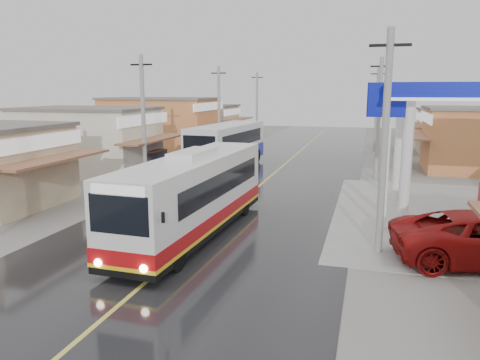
{
  "coord_description": "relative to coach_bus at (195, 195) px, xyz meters",
  "views": [
    {
      "loc": [
        6.48,
        -17.29,
        5.9
      ],
      "look_at": [
        1.02,
        2.35,
        1.96
      ],
      "focal_mm": 35.0,
      "sensor_mm": 36.0,
      "label": 1
    }
  ],
  "objects": [
    {
      "name": "centre_line",
      "position": [
        0.3,
        14.83,
        -1.67
      ],
      "size": [
        0.15,
        90.0,
        0.01
      ],
      "primitive_type": "cube",
      "color": "#D8CC4C",
      "rests_on": "road"
    },
    {
      "name": "cyclist",
      "position": [
        -4.72,
        3.33,
        -0.97
      ],
      "size": [
        1.03,
        2.12,
        2.19
      ],
      "rotation": [
        0.0,
        0.0,
        -0.16
      ],
      "color": "black",
      "rests_on": "ground"
    },
    {
      "name": "tyre_stack",
      "position": [
        -7.17,
        6.87,
        -1.46
      ],
      "size": [
        0.92,
        0.92,
        0.47
      ],
      "color": "black",
      "rests_on": "ground"
    },
    {
      "name": "utility_poles_left",
      "position": [
        -6.7,
        15.83,
        -1.69
      ],
      "size": [
        1.6,
        50.0,
        8.0
      ],
      "primitive_type": null,
      "color": "gray",
      "rests_on": "ground"
    },
    {
      "name": "utility_poles_right",
      "position": [
        7.3,
        14.83,
        -1.69
      ],
      "size": [
        1.6,
        36.0,
        8.0
      ],
      "primitive_type": null,
      "color": "gray",
      "rests_on": "ground"
    },
    {
      "name": "second_bus",
      "position": [
        -3.65,
        16.39,
        0.09
      ],
      "size": [
        3.5,
        10.15,
        3.31
      ],
      "rotation": [
        0.0,
        0.0,
        -0.08
      ],
      "color": "silver",
      "rests_on": "road"
    },
    {
      "name": "ground",
      "position": [
        0.3,
        -0.17,
        -1.69
      ],
      "size": [
        120.0,
        120.0,
        0.0
      ],
      "primitive_type": "plane",
      "color": "slate",
      "rests_on": "ground"
    },
    {
      "name": "tricycle_near",
      "position": [
        -8.27,
        12.96,
        -0.74
      ],
      "size": [
        1.76,
        2.37,
        1.66
      ],
      "rotation": [
        0.0,
        0.0,
        -0.18
      ],
      "color": "#26262D",
      "rests_on": "ground"
    },
    {
      "name": "shopfronts_left",
      "position": [
        -12.7,
        17.83,
        -1.69
      ],
      "size": [
        11.0,
        44.0,
        5.2
      ],
      "primitive_type": null,
      "color": "tan",
      "rests_on": "ground"
    },
    {
      "name": "coach_bus",
      "position": [
        0.0,
        0.0,
        0.0
      ],
      "size": [
        2.98,
        11.32,
        3.5
      ],
      "rotation": [
        0.0,
        0.0,
        -0.04
      ],
      "color": "silver",
      "rests_on": "road"
    },
    {
      "name": "road",
      "position": [
        0.3,
        14.83,
        -1.68
      ],
      "size": [
        12.0,
        90.0,
        0.02
      ],
      "primitive_type": "cube",
      "color": "black",
      "rests_on": "ground"
    }
  ]
}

